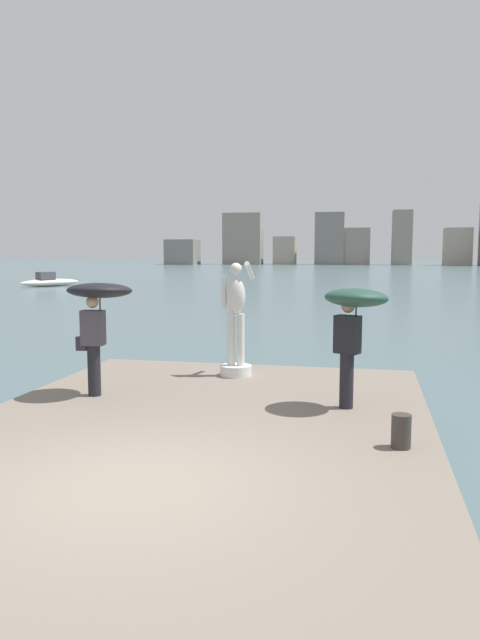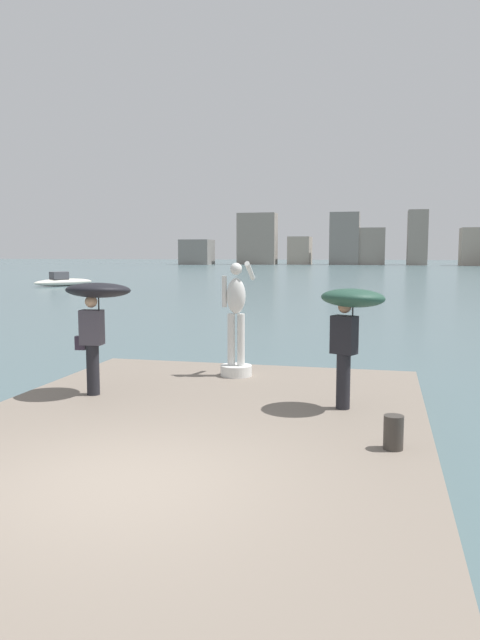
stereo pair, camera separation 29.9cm
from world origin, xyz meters
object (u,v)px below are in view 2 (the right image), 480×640
onlooker_left (97,304)px  onlooker_right (350,313)px  statue_white_figure (236,330)px  boat_mid (63,281)px  mooring_bollard (393,432)px

onlooker_left → onlooker_right: size_ratio=1.02×
statue_white_figure → boat_mid: (-24.01, 35.27, -0.91)m
mooring_bollard → onlooker_left: bearing=159.6°
onlooker_left → boat_mid: onlooker_left is taller
onlooker_left → onlooker_right: 4.29m
statue_white_figure → mooring_bollard: bearing=-52.9°
statue_white_figure → boat_mid: statue_white_figure is taller
onlooker_right → boat_mid: 45.77m
onlooker_right → mooring_bollard: (0.66, -1.85, -1.31)m
onlooker_left → boat_mid: bearing=120.5°
onlooker_left → mooring_bollard: onlooker_left is taller
onlooker_right → boat_mid: bearing=125.2°
statue_white_figure → onlooker_right: 3.22m
onlooker_left → onlooker_right: onlooker_left is taller
statue_white_figure → onlooker_left: bearing=-132.4°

